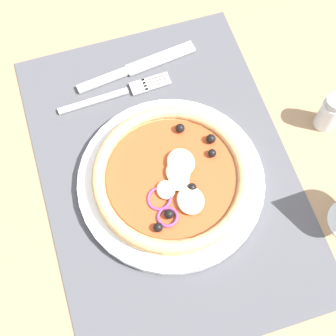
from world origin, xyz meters
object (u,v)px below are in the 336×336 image
at_px(pizza, 170,178).
at_px(fork, 121,92).
at_px(knife, 138,67).
at_px(pepper_shaker, 330,113).
at_px(plate, 169,182).

relative_size(pizza, fork, 1.22).
height_order(fork, knife, knife).
bearing_deg(pizza, knife, 176.81).
relative_size(pizza, pepper_shaker, 3.29).
bearing_deg(plate, pizza, 41.63).
height_order(pizza, fork, pizza).
height_order(plate, fork, plate).
bearing_deg(pepper_shaker, fork, -116.75).
height_order(knife, pepper_shaker, pepper_shaker).
height_order(plate, pizza, pizza).
bearing_deg(knife, fork, -142.61).
xyz_separation_m(knife, pepper_shaker, (0.18, 0.24, 0.03)).
xyz_separation_m(pizza, pepper_shaker, (-0.03, 0.25, 0.00)).
relative_size(plate, knife, 1.32).
bearing_deg(fork, pepper_shaker, -29.50).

